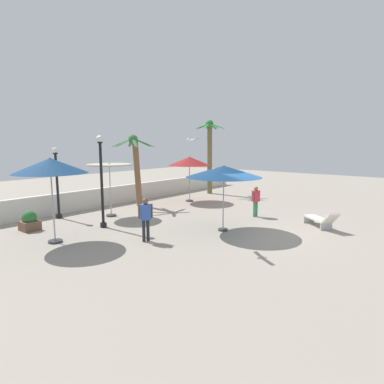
# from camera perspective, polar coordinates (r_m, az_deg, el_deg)

# --- Properties ---
(ground_plane) EXTENTS (56.00, 56.00, 0.00)m
(ground_plane) POSITION_cam_1_polar(r_m,az_deg,el_deg) (13.49, 11.54, -7.28)
(ground_plane) COLOR #9E9384
(boundary_wall) EXTENTS (25.20, 0.30, 1.09)m
(boundary_wall) POSITION_cam_1_polar(r_m,az_deg,el_deg) (19.78, -14.56, -0.70)
(boundary_wall) COLOR silver
(boundary_wall) RESTS_ON ground_plane
(patio_umbrella_0) EXTENTS (2.63, 2.63, 3.18)m
(patio_umbrella_0) POSITION_cam_1_polar(r_m,az_deg,el_deg) (12.66, -23.92, 4.23)
(patio_umbrella_0) COLOR #333338
(patio_umbrella_0) RESTS_ON ground_plane
(patio_umbrella_1) EXTENTS (2.68, 2.68, 2.87)m
(patio_umbrella_1) POSITION_cam_1_polar(r_m,az_deg,el_deg) (20.17, -0.46, 5.49)
(patio_umbrella_1) COLOR #333338
(patio_umbrella_1) RESTS_ON ground_plane
(patio_umbrella_2) EXTENTS (3.17, 3.17, 2.80)m
(patio_umbrella_2) POSITION_cam_1_polar(r_m,az_deg,el_deg) (13.30, 5.68, 3.63)
(patio_umbrella_2) COLOR #333338
(patio_umbrella_2) RESTS_ON ground_plane
(patio_umbrella_3) EXTENTS (2.21, 2.21, 2.74)m
(patio_umbrella_3) POSITION_cam_1_polar(r_m,az_deg,el_deg) (16.48, -14.48, 4.08)
(patio_umbrella_3) COLOR #333338
(patio_umbrella_3) RESTS_ON ground_plane
(palm_tree_0) EXTENTS (2.54, 2.28, 4.17)m
(palm_tree_0) POSITION_cam_1_polar(r_m,az_deg,el_deg) (18.84, -9.98, 5.36)
(palm_tree_0) COLOR brown
(palm_tree_0) RESTS_ON ground_plane
(palm_tree_1) EXTENTS (2.23, 2.21, 5.34)m
(palm_tree_1) POSITION_cam_1_polar(r_m,az_deg,el_deg) (23.43, 3.14, 7.69)
(palm_tree_1) COLOR brown
(palm_tree_1) RESTS_ON ground_plane
(lamp_post_1) EXTENTS (0.31, 0.31, 4.01)m
(lamp_post_1) POSITION_cam_1_polar(r_m,az_deg,el_deg) (14.36, -15.82, 2.55)
(lamp_post_1) COLOR black
(lamp_post_1) RESTS_ON ground_plane
(lamp_post_2) EXTENTS (0.29, 0.29, 3.48)m
(lamp_post_2) POSITION_cam_1_polar(r_m,az_deg,el_deg) (16.92, -22.90, 1.81)
(lamp_post_2) COLOR black
(lamp_post_2) RESTS_ON ground_plane
(lounge_chair_0) EXTENTS (1.61, 1.82, 0.84)m
(lounge_chair_0) POSITION_cam_1_polar(r_m,az_deg,el_deg) (15.13, 21.98, -4.49)
(lounge_chair_0) COLOR #B7B7BC
(lounge_chair_0) RESTS_ON ground_plane
(guest_0) EXTENTS (0.50, 0.39, 1.66)m
(guest_0) POSITION_cam_1_polar(r_m,az_deg,el_deg) (12.08, -8.27, -4.15)
(guest_0) COLOR #26262D
(guest_0) RESTS_ON ground_plane
(guest_1) EXTENTS (0.54, 0.34, 1.54)m
(guest_1) POSITION_cam_1_polar(r_m,az_deg,el_deg) (16.34, 11.28, -1.16)
(guest_1) COLOR #3F8C59
(guest_1) RESTS_ON ground_plane
(seagull_0) EXTENTS (0.88, 1.09, 0.14)m
(seagull_0) POSITION_cam_1_polar(r_m,az_deg,el_deg) (11.56, 0.09, 9.21)
(seagull_0) COLOR white
(planter) EXTENTS (0.70, 0.70, 0.85)m
(planter) POSITION_cam_1_polar(r_m,az_deg,el_deg) (15.29, -26.96, -4.69)
(planter) COLOR brown
(planter) RESTS_ON ground_plane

